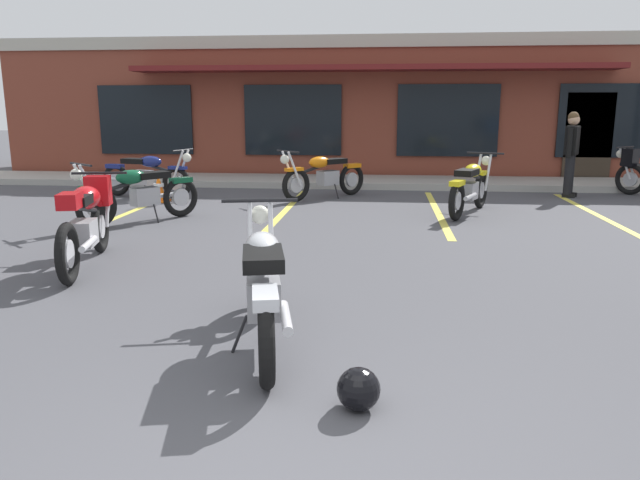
{
  "coord_description": "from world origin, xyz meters",
  "views": [
    {
      "loc": [
        0.37,
        -2.06,
        1.75
      ],
      "look_at": [
        -0.2,
        3.4,
        0.55
      ],
      "focal_mm": 34.09,
      "sensor_mm": 36.0,
      "label": 1
    }
  ],
  "objects_px": {
    "motorcycle_red_sportbike": "(146,174)",
    "person_in_shorts_foreground": "(571,149)",
    "motorcycle_foreground_classic": "(263,284)",
    "motorcycle_green_cafe_racer": "(470,186)",
    "helmet_on_pavement": "(359,389)",
    "motorcycle_orange_scrambler": "(139,193)",
    "traffic_cone": "(159,188)",
    "motorcycle_silver_naked": "(87,219)",
    "motorcycle_blue_standard": "(324,175)"
  },
  "relations": [
    {
      "from": "motorcycle_red_sportbike",
      "to": "person_in_shorts_foreground",
      "type": "relative_size",
      "value": 1.23
    },
    {
      "from": "motorcycle_foreground_classic",
      "to": "motorcycle_green_cafe_racer",
      "type": "height_order",
      "value": "same"
    },
    {
      "from": "person_in_shorts_foreground",
      "to": "helmet_on_pavement",
      "type": "height_order",
      "value": "person_in_shorts_foreground"
    },
    {
      "from": "motorcycle_foreground_classic",
      "to": "person_in_shorts_foreground",
      "type": "xyz_separation_m",
      "value": [
        4.56,
        8.25,
        0.49
      ]
    },
    {
      "from": "motorcycle_orange_scrambler",
      "to": "traffic_cone",
      "type": "relative_size",
      "value": 3.34
    },
    {
      "from": "person_in_shorts_foreground",
      "to": "traffic_cone",
      "type": "distance_m",
      "value": 8.08
    },
    {
      "from": "motorcycle_red_sportbike",
      "to": "traffic_cone",
      "type": "bearing_deg",
      "value": -49.22
    },
    {
      "from": "motorcycle_foreground_classic",
      "to": "motorcycle_silver_naked",
      "type": "xyz_separation_m",
      "value": [
        -2.44,
        2.13,
        0.07
      ]
    },
    {
      "from": "motorcycle_red_sportbike",
      "to": "helmet_on_pavement",
      "type": "height_order",
      "value": "motorcycle_red_sportbike"
    },
    {
      "from": "person_in_shorts_foreground",
      "to": "traffic_cone",
      "type": "bearing_deg",
      "value": -169.4
    },
    {
      "from": "motorcycle_red_sportbike",
      "to": "motorcycle_silver_naked",
      "type": "bearing_deg",
      "value": -75.37
    },
    {
      "from": "motorcycle_blue_standard",
      "to": "helmet_on_pavement",
      "type": "xyz_separation_m",
      "value": [
        1.04,
        -8.51,
        -0.33
      ]
    },
    {
      "from": "motorcycle_foreground_classic",
      "to": "motorcycle_orange_scrambler",
      "type": "xyz_separation_m",
      "value": [
        -2.88,
        4.67,
        0.0
      ]
    },
    {
      "from": "motorcycle_blue_standard",
      "to": "person_in_shorts_foreground",
      "type": "distance_m",
      "value": 4.92
    },
    {
      "from": "motorcycle_green_cafe_racer",
      "to": "person_in_shorts_foreground",
      "type": "xyz_separation_m",
      "value": [
        2.23,
        2.23,
        0.49
      ]
    },
    {
      "from": "motorcycle_green_cafe_racer",
      "to": "motorcycle_orange_scrambler",
      "type": "bearing_deg",
      "value": -165.54
    },
    {
      "from": "helmet_on_pavement",
      "to": "motorcycle_green_cafe_racer",
      "type": "bearing_deg",
      "value": 77.36
    },
    {
      "from": "motorcycle_blue_standard",
      "to": "motorcycle_silver_naked",
      "type": "bearing_deg",
      "value": -111.75
    },
    {
      "from": "helmet_on_pavement",
      "to": "traffic_cone",
      "type": "distance_m",
      "value": 8.77
    },
    {
      "from": "motorcycle_foreground_classic",
      "to": "motorcycle_orange_scrambler",
      "type": "distance_m",
      "value": 5.49
    },
    {
      "from": "motorcycle_red_sportbike",
      "to": "motorcycle_silver_naked",
      "type": "distance_m",
      "value": 5.31
    },
    {
      "from": "motorcycle_orange_scrambler",
      "to": "traffic_cone",
      "type": "distance_m",
      "value": 2.16
    },
    {
      "from": "motorcycle_blue_standard",
      "to": "person_in_shorts_foreground",
      "type": "bearing_deg",
      "value": 8.47
    },
    {
      "from": "motorcycle_foreground_classic",
      "to": "person_in_shorts_foreground",
      "type": "distance_m",
      "value": 9.44
    },
    {
      "from": "motorcycle_orange_scrambler",
      "to": "person_in_shorts_foreground",
      "type": "relative_size",
      "value": 1.06
    },
    {
      "from": "motorcycle_orange_scrambler",
      "to": "helmet_on_pavement",
      "type": "distance_m",
      "value": 6.73
    },
    {
      "from": "motorcycle_blue_standard",
      "to": "motorcycle_orange_scrambler",
      "type": "height_order",
      "value": "same"
    },
    {
      "from": "motorcycle_foreground_classic",
      "to": "motorcycle_red_sportbike",
      "type": "relative_size",
      "value": 1.01
    },
    {
      "from": "helmet_on_pavement",
      "to": "motorcycle_silver_naked",
      "type": "bearing_deg",
      "value": 135.84
    },
    {
      "from": "motorcycle_silver_naked",
      "to": "motorcycle_blue_standard",
      "type": "height_order",
      "value": "same"
    },
    {
      "from": "motorcycle_foreground_classic",
      "to": "motorcycle_green_cafe_racer",
      "type": "xyz_separation_m",
      "value": [
        2.33,
        6.02,
        0.0
      ]
    },
    {
      "from": "motorcycle_blue_standard",
      "to": "motorcycle_orange_scrambler",
      "type": "xyz_separation_m",
      "value": [
        -2.59,
        -2.85,
        0.0
      ]
    },
    {
      "from": "motorcycle_silver_naked",
      "to": "motorcycle_green_cafe_racer",
      "type": "bearing_deg",
      "value": 39.23
    },
    {
      "from": "motorcycle_orange_scrambler",
      "to": "helmet_on_pavement",
      "type": "height_order",
      "value": "motorcycle_orange_scrambler"
    },
    {
      "from": "motorcycle_red_sportbike",
      "to": "traffic_cone",
      "type": "height_order",
      "value": "motorcycle_red_sportbike"
    },
    {
      "from": "motorcycle_red_sportbike",
      "to": "motorcycle_green_cafe_racer",
      "type": "height_order",
      "value": "same"
    },
    {
      "from": "motorcycle_silver_naked",
      "to": "motorcycle_blue_standard",
      "type": "relative_size",
      "value": 1.24
    },
    {
      "from": "motorcycle_blue_standard",
      "to": "traffic_cone",
      "type": "bearing_deg",
      "value": -166.1
    },
    {
      "from": "motorcycle_green_cafe_racer",
      "to": "helmet_on_pavement",
      "type": "height_order",
      "value": "motorcycle_green_cafe_racer"
    },
    {
      "from": "motorcycle_silver_naked",
      "to": "person_in_shorts_foreground",
      "type": "xyz_separation_m",
      "value": [
        7.0,
        6.12,
        0.42
      ]
    },
    {
      "from": "motorcycle_green_cafe_racer",
      "to": "helmet_on_pavement",
      "type": "relative_size",
      "value": 7.65
    },
    {
      "from": "motorcycle_foreground_classic",
      "to": "helmet_on_pavement",
      "type": "bearing_deg",
      "value": -52.3
    },
    {
      "from": "motorcycle_green_cafe_racer",
      "to": "traffic_cone",
      "type": "xyz_separation_m",
      "value": [
        -5.68,
        0.75,
        -0.2
      ]
    },
    {
      "from": "motorcycle_green_cafe_racer",
      "to": "helmet_on_pavement",
      "type": "distance_m",
      "value": 7.18
    },
    {
      "from": "motorcycle_red_sportbike",
      "to": "motorcycle_green_cafe_racer",
      "type": "bearing_deg",
      "value": -11.52
    },
    {
      "from": "motorcycle_silver_naked",
      "to": "motorcycle_orange_scrambler",
      "type": "xyz_separation_m",
      "value": [
        -0.44,
        2.55,
        -0.07
      ]
    },
    {
      "from": "motorcycle_green_cafe_racer",
      "to": "motorcycle_orange_scrambler",
      "type": "xyz_separation_m",
      "value": [
        -5.2,
        -1.34,
        0.0
      ]
    },
    {
      "from": "motorcycle_green_cafe_racer",
      "to": "motorcycle_orange_scrambler",
      "type": "distance_m",
      "value": 5.37
    },
    {
      "from": "motorcycle_red_sportbike",
      "to": "motorcycle_orange_scrambler",
      "type": "bearing_deg",
      "value": -70.77
    },
    {
      "from": "motorcycle_orange_scrambler",
      "to": "traffic_cone",
      "type": "bearing_deg",
      "value": 102.82
    }
  ]
}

